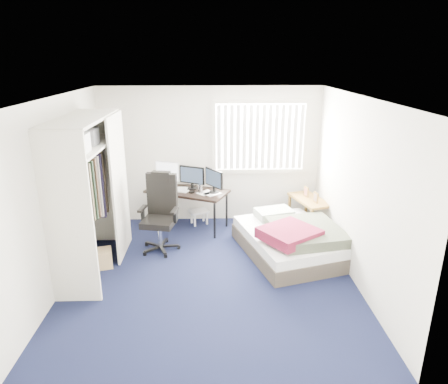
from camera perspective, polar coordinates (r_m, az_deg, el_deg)
name	(u,v)px	position (r m, az deg, el deg)	size (l,w,h in m)	color
ground	(211,274)	(5.88, -1.91, -11.65)	(4.20, 4.20, 0.00)	black
room_shell	(209,174)	(5.28, -2.09, 2.62)	(4.20, 4.20, 4.20)	silver
window_assembly	(260,137)	(7.30, 5.16, 7.81)	(1.72, 0.09, 1.32)	white
closet	(89,180)	(5.84, -18.68, 1.60)	(0.64, 1.84, 2.22)	beige
desk	(188,188)	(7.20, -5.17, 0.59)	(1.58, 1.19, 1.17)	black
office_chair	(161,220)	(6.51, -9.04, -4.01)	(0.69, 0.69, 1.26)	black
footstool	(199,214)	(7.46, -3.57, -3.09)	(0.40, 0.37, 0.26)	white
nightstand	(309,202)	(7.23, 12.10, -1.46)	(0.67, 0.96, 0.78)	brown
bed	(292,239)	(6.40, 9.64, -6.65)	(1.77, 2.07, 0.59)	#423A30
pine_box	(100,259)	(6.28, -17.34, -9.08)	(0.36, 0.27, 0.27)	tan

